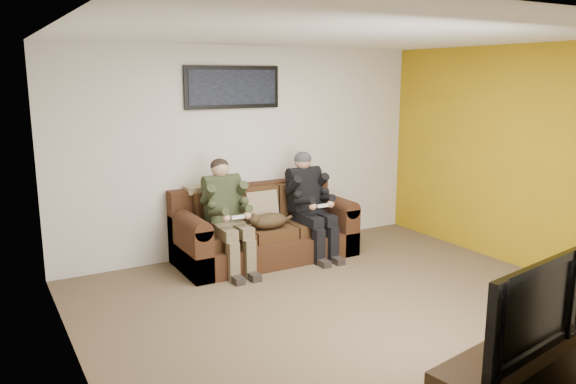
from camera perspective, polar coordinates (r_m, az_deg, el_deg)
floor at (r=5.66m, az=6.26°, el=-11.62°), size 5.00×5.00×0.00m
ceiling at (r=5.21m, az=6.92°, el=15.63°), size 5.00×5.00×0.00m
wall_back at (r=7.20m, az=-4.09°, el=4.21°), size 5.00×0.00×5.00m
wall_left at (r=4.33m, az=-21.20°, el=-1.60°), size 0.00×4.50×4.50m
wall_right at (r=7.05m, az=23.23°, el=3.13°), size 0.00×4.50×4.50m
accent_wall_right at (r=7.04m, az=23.18°, el=3.12°), size 0.00×4.50×4.50m
sofa at (r=7.02m, az=-2.55°, el=-3.99°), size 2.19×0.95×0.90m
throw_pillow at (r=6.98m, az=-2.73°, el=-1.54°), size 0.42×0.20×0.41m
throw_blanket at (r=6.87m, az=-8.58°, el=0.33°), size 0.45×0.22×0.08m
person_left at (r=6.53m, az=-6.25°, el=-1.73°), size 0.51×0.87×1.29m
person_right at (r=7.04m, az=2.19°, el=-0.64°), size 0.51×0.86×1.30m
cat at (r=6.72m, az=-2.08°, el=-2.93°), size 0.66×0.26×0.24m
framed_poster at (r=7.02m, az=-5.64°, el=10.55°), size 1.25×0.05×0.52m
tv_stand at (r=4.28m, az=21.94°, el=-17.38°), size 1.44×0.67×0.44m
television at (r=4.05m, az=22.53°, el=-10.63°), size 1.14×0.33×0.65m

